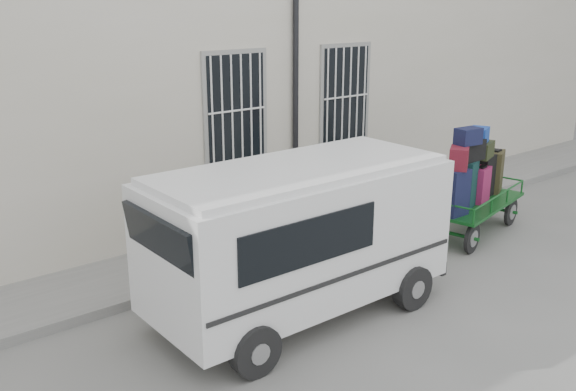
{
  "coord_description": "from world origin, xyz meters",
  "views": [
    {
      "loc": [
        -6.82,
        -6.57,
        4.28
      ],
      "look_at": [
        -0.77,
        1.0,
        1.3
      ],
      "focal_mm": 40.0,
      "sensor_mm": 36.0,
      "label": 1
    }
  ],
  "objects": [
    {
      "name": "van",
      "position": [
        -1.58,
        -0.25,
        1.24
      ],
      "size": [
        4.33,
        1.97,
        2.17
      ],
      "rotation": [
        0.0,
        0.0,
        -0.0
      ],
      "color": "white",
      "rests_on": "ground"
    },
    {
      "name": "building",
      "position": [
        0.0,
        5.5,
        3.0
      ],
      "size": [
        24.0,
        5.15,
        6.0
      ],
      "color": "beige",
      "rests_on": "ground"
    },
    {
      "name": "ground",
      "position": [
        0.0,
        0.0,
        0.0
      ],
      "size": [
        80.0,
        80.0,
        0.0
      ],
      "primitive_type": "plane",
      "color": "slate",
      "rests_on": "ground"
    },
    {
      "name": "sidewalk",
      "position": [
        0.0,
        2.2,
        0.07
      ],
      "size": [
        24.0,
        1.7,
        0.15
      ],
      "primitive_type": "cube",
      "color": "slate",
      "rests_on": "ground"
    },
    {
      "name": "luggage_cart",
      "position": [
        2.99,
        0.19,
        1.04
      ],
      "size": [
        2.9,
        1.6,
        2.12
      ],
      "rotation": [
        0.0,
        0.0,
        0.22
      ],
      "color": "black",
      "rests_on": "ground"
    }
  ]
}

